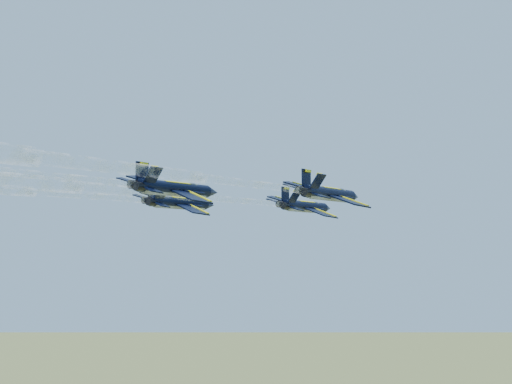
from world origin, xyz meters
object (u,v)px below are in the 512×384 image
Objects in this scene: jet_right at (330,194)px; jet_slot at (176,189)px; jet_left at (180,203)px; jet_lead at (306,207)px.

jet_right is 1.00× the size of jet_slot.
jet_left is 1.00× the size of jet_slot.
jet_lead is 18.97m from jet_right.
jet_right and jet_slot have the same top height.
jet_left is at bearing 127.91° from jet_slot.
jet_lead is 1.00× the size of jet_slot.
jet_left is (-10.37, -15.68, 0.00)m from jet_lead.
jet_lead is 1.00× the size of jet_right.
jet_right is 18.82m from jet_slot.
jet_slot is (2.20, -29.55, 0.00)m from jet_lead.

